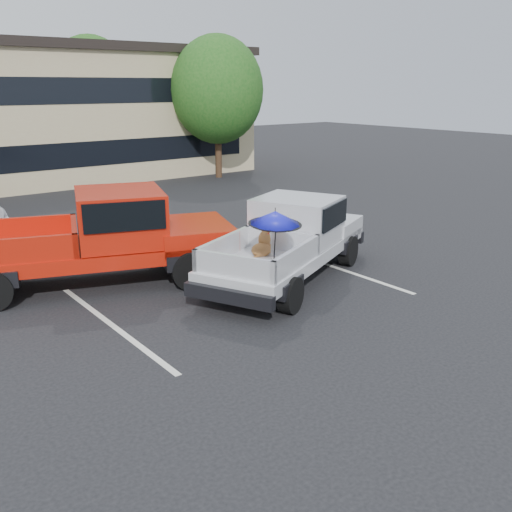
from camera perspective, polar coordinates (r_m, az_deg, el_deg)
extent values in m
plane|color=black|center=(11.30, 4.26, -6.41)|extent=(90.00, 90.00, 0.00)
cube|color=silver|center=(11.37, -14.17, -6.74)|extent=(0.12, 5.00, 0.01)
cube|color=silver|center=(14.61, 7.78, -1.08)|extent=(0.12, 5.00, 0.01)
cube|color=tan|center=(30.09, -20.89, 12.94)|extent=(20.00, 8.00, 6.00)
cube|color=black|center=(30.10, -21.53, 18.81)|extent=(20.40, 8.40, 0.40)
cube|color=black|center=(26.45, -17.91, 9.57)|extent=(18.00, 0.08, 1.10)
cube|color=black|center=(26.29, -18.45, 15.41)|extent=(18.00, 0.08, 1.10)
cylinder|color=#332114|center=(28.74, -3.78, 10.57)|extent=(0.32, 0.32, 2.73)
ellipsoid|color=#194E16|center=(28.58, -3.89, 16.26)|extent=(4.46, 4.46, 5.13)
cylinder|color=#332114|center=(34.37, -15.72, 11.11)|extent=(0.32, 0.32, 2.86)
ellipsoid|color=#194E16|center=(34.24, -16.12, 16.09)|extent=(4.68, 4.68, 5.38)
cylinder|color=black|center=(11.50, 3.47, -3.92)|extent=(0.81, 0.57, 0.76)
cylinder|color=black|center=(12.32, -4.37, -2.52)|extent=(0.81, 0.57, 0.76)
cylinder|color=black|center=(14.70, 9.22, 0.52)|extent=(0.81, 0.57, 0.76)
cylinder|color=black|center=(15.35, 2.70, 1.41)|extent=(0.81, 0.57, 0.76)
cube|color=silver|center=(13.37, 3.14, 0.37)|extent=(5.70, 4.00, 0.28)
cube|color=silver|center=(15.10, 6.30, 3.03)|extent=(2.17, 2.37, 0.46)
cube|color=black|center=(15.87, 7.25, 2.26)|extent=(1.00, 1.86, 0.30)
cube|color=black|center=(11.10, -2.78, -4.02)|extent=(0.98, 1.86, 0.28)
cube|color=silver|center=(13.69, 4.14, 3.68)|extent=(2.27, 2.36, 1.05)
cube|color=black|center=(13.64, 4.16, 4.49)|extent=(2.17, 2.39, 0.55)
cube|color=black|center=(12.10, 0.30, -1.08)|extent=(2.86, 2.63, 0.10)
cube|color=silver|center=(12.42, -3.27, 0.81)|extent=(2.13, 1.05, 0.50)
cube|color=silver|center=(11.66, 4.10, -0.27)|extent=(2.13, 1.05, 0.50)
cube|color=silver|center=(11.09, -2.30, -1.14)|extent=(0.86, 1.71, 0.50)
cube|color=silver|center=(12.97, 2.52, 1.51)|extent=(0.86, 1.71, 0.50)
ellipsoid|color=brown|center=(12.60, 0.52, 0.62)|extent=(0.58, 0.54, 0.31)
cylinder|color=brown|center=(12.80, 1.34, 0.69)|extent=(0.07, 0.07, 0.23)
cylinder|color=brown|center=(12.86, 0.72, 0.78)|extent=(0.07, 0.07, 0.23)
ellipsoid|color=brown|center=(12.69, 0.86, 1.64)|extent=(0.38, 0.36, 0.42)
cylinder|color=red|center=(12.67, 0.90, 2.25)|extent=(0.20, 0.20, 0.04)
sphere|color=brown|center=(12.71, 1.04, 2.74)|extent=(0.22, 0.22, 0.22)
cone|color=black|center=(12.82, 1.29, 2.78)|extent=(0.18, 0.16, 0.11)
cone|color=black|center=(12.64, 1.24, 3.20)|extent=(0.08, 0.08, 0.12)
cone|color=black|center=(12.69, 0.77, 3.26)|extent=(0.08, 0.08, 0.12)
cylinder|color=brown|center=(12.48, 0.16, 0.00)|extent=(0.27, 0.05, 0.09)
cylinder|color=black|center=(11.71, 1.90, 1.25)|extent=(0.02, 0.10, 1.05)
cone|color=#1618C4|center=(11.58, 1.93, 3.84)|extent=(1.10, 1.12, 0.36)
cylinder|color=black|center=(11.55, 1.93, 4.62)|extent=(0.02, 0.02, 0.10)
cylinder|color=black|center=(11.61, 1.92, 3.22)|extent=(1.10, 1.10, 0.09)
cylinder|color=black|center=(14.77, -24.15, -0.47)|extent=(0.93, 0.59, 0.87)
cylinder|color=black|center=(12.88, -6.54, -1.45)|extent=(0.93, 0.59, 0.87)
cylinder|color=black|center=(14.87, -8.22, 0.97)|extent=(0.93, 0.59, 0.87)
cube|color=#B7190A|center=(13.57, -15.82, 0.42)|extent=(6.56, 4.15, 0.32)
cube|color=#B7190A|center=(13.77, -6.35, 2.23)|extent=(2.36, 2.65, 0.53)
cube|color=black|center=(14.08, -2.88, 0.80)|extent=(0.97, 2.19, 0.34)
cube|color=#B7190A|center=(13.42, -13.40, 3.86)|extent=(2.49, 2.62, 1.20)
cube|color=black|center=(13.37, -13.46, 4.82)|extent=(2.37, 2.67, 0.63)
cube|color=black|center=(13.61, -22.83, 0.07)|extent=(3.19, 2.87, 0.11)
cube|color=#B7190A|center=(14.49, -22.72, 2.45)|extent=(2.52, 0.99, 0.57)
cube|color=#B7190A|center=(12.56, -23.30, 0.34)|extent=(2.52, 0.99, 0.57)
cube|color=#B7190A|center=(13.46, -17.66, 1.96)|extent=(0.82, 2.02, 0.57)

